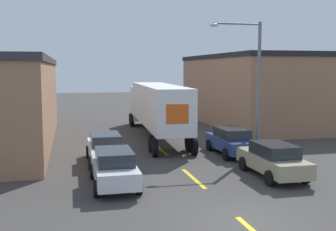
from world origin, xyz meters
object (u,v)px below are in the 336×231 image
parked_car_left_far (105,148)px  parked_car_right_near (273,159)px  parked_car_left_near (114,167)px  street_lamp (252,76)px  semi_truck (155,105)px  parked_car_right_mid (231,141)px

parked_car_left_far → parked_car_right_near: 8.96m
parked_car_left_near → street_lamp: bearing=32.2°
semi_truck → parked_car_right_mid: (3.07, -7.68, -1.58)m
semi_truck → street_lamp: 8.85m
parked_car_left_far → street_lamp: size_ratio=0.59×
parked_car_right_near → street_lamp: bearing=75.7°
semi_truck → parked_car_right_mid: 8.42m
semi_truck → parked_car_right_near: 13.48m
semi_truck → parked_car_right_near: semi_truck is taller
semi_truck → parked_car_left_near: semi_truck is taller
parked_car_right_mid → parked_car_left_near: size_ratio=1.00×
semi_truck → street_lamp: street_lamp is taller
parked_car_right_mid → parked_car_left_far: (-7.54, -0.52, 0.00)m
semi_truck → street_lamp: (4.55, -7.25, 2.26)m
semi_truck → street_lamp: size_ratio=2.06×
parked_car_right_near → street_lamp: (1.48, 5.78, 3.84)m
semi_truck → parked_car_right_mid: semi_truck is taller
parked_car_right_mid → street_lamp: bearing=16.2°
parked_car_right_mid → parked_car_left_far: bearing=-176.0°
parked_car_left_near → parked_car_right_near: bearing=-0.8°
parked_car_right_mid → parked_car_left_far: 7.56m
parked_car_right_mid → street_lamp: (1.48, 0.43, 3.84)m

